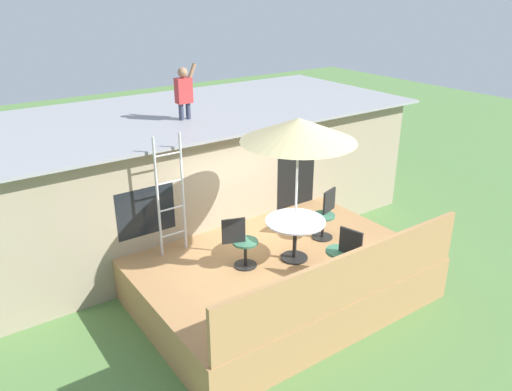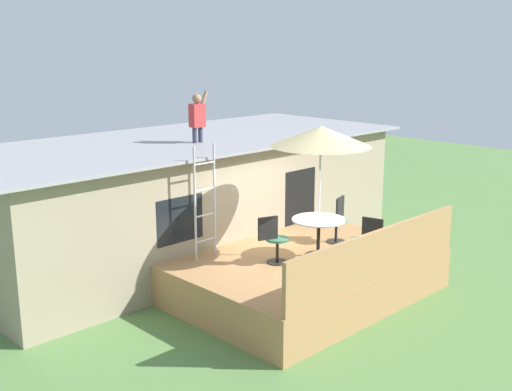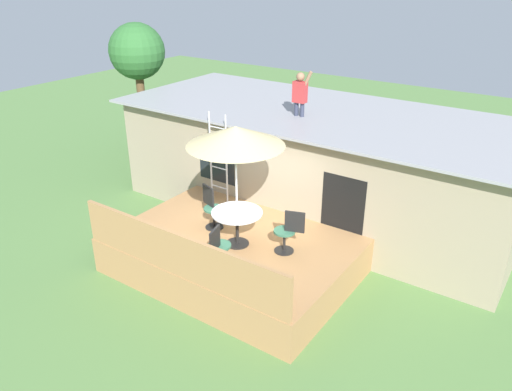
{
  "view_description": "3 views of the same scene",
  "coord_description": "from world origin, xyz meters",
  "px_view_note": "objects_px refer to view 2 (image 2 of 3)",
  "views": [
    {
      "loc": [
        -4.81,
        -6.17,
        5.28
      ],
      "look_at": [
        -0.1,
        0.54,
        1.83
      ],
      "focal_mm": 35.16,
      "sensor_mm": 36.0,
      "label": 1
    },
    {
      "loc": [
        -8.87,
        -7.74,
        4.84
      ],
      "look_at": [
        -0.16,
        1.15,
        1.84
      ],
      "focal_mm": 44.43,
      "sensor_mm": 36.0,
      "label": 2
    },
    {
      "loc": [
        5.61,
        -7.36,
        6.1
      ],
      "look_at": [
        -0.0,
        0.77,
        1.49
      ],
      "focal_mm": 35.02,
      "sensor_mm": 36.0,
      "label": 3
    }
  ],
  "objects_px": {
    "step_ladder": "(205,202)",
    "patio_chair_right": "(338,220)",
    "patio_chair_left": "(274,240)",
    "person_figure": "(198,115)",
    "patio_chair_near": "(365,241)",
    "patio_table": "(319,227)",
    "patio_umbrella": "(321,136)"
  },
  "relations": [
    {
      "from": "patio_umbrella",
      "to": "patio_chair_right",
      "type": "distance_m",
      "value": 2.17
    },
    {
      "from": "patio_table",
      "to": "patio_chair_left",
      "type": "distance_m",
      "value": 0.98
    },
    {
      "from": "patio_table",
      "to": "person_figure",
      "type": "relative_size",
      "value": 0.94
    },
    {
      "from": "patio_table",
      "to": "step_ladder",
      "type": "bearing_deg",
      "value": 138.03
    },
    {
      "from": "step_ladder",
      "to": "person_figure",
      "type": "height_order",
      "value": "person_figure"
    },
    {
      "from": "patio_chair_left",
      "to": "patio_chair_right",
      "type": "distance_m",
      "value": 1.93
    },
    {
      "from": "patio_chair_near",
      "to": "patio_chair_right",
      "type": "bearing_deg",
      "value": -46.02
    },
    {
      "from": "person_figure",
      "to": "patio_chair_near",
      "type": "relative_size",
      "value": 1.21
    },
    {
      "from": "patio_umbrella",
      "to": "person_figure",
      "type": "xyz_separation_m",
      "value": [
        -0.41,
        3.12,
        0.19
      ]
    },
    {
      "from": "patio_table",
      "to": "person_figure",
      "type": "distance_m",
      "value": 3.7
    },
    {
      "from": "patio_umbrella",
      "to": "patio_chair_near",
      "type": "bearing_deg",
      "value": -75.25
    },
    {
      "from": "patio_chair_left",
      "to": "patio_chair_near",
      "type": "bearing_deg",
      "value": -28.1
    },
    {
      "from": "person_figure",
      "to": "patio_chair_near",
      "type": "bearing_deg",
      "value": -80.86
    },
    {
      "from": "patio_table",
      "to": "patio_umbrella",
      "type": "distance_m",
      "value": 1.76
    },
    {
      "from": "patio_chair_near",
      "to": "patio_table",
      "type": "bearing_deg",
      "value": 0.0
    },
    {
      "from": "step_ladder",
      "to": "person_figure",
      "type": "bearing_deg",
      "value": 53.78
    },
    {
      "from": "person_figure",
      "to": "patio_chair_right",
      "type": "relative_size",
      "value": 1.21
    },
    {
      "from": "patio_table",
      "to": "patio_umbrella",
      "type": "height_order",
      "value": "patio_umbrella"
    },
    {
      "from": "patio_table",
      "to": "patio_chair_left",
      "type": "height_order",
      "value": "patio_chair_left"
    },
    {
      "from": "patio_umbrella",
      "to": "step_ladder",
      "type": "height_order",
      "value": "patio_umbrella"
    },
    {
      "from": "patio_umbrella",
      "to": "patio_chair_right",
      "type": "xyz_separation_m",
      "value": [
        1.01,
        0.33,
        -1.89
      ]
    },
    {
      "from": "person_figure",
      "to": "patio_chair_right",
      "type": "xyz_separation_m",
      "value": [
        1.42,
        -2.79,
        -2.08
      ]
    },
    {
      "from": "patio_chair_left",
      "to": "patio_chair_near",
      "type": "height_order",
      "value": "same"
    },
    {
      "from": "patio_umbrella",
      "to": "patio_chair_near",
      "type": "relative_size",
      "value": 2.76
    },
    {
      "from": "person_figure",
      "to": "patio_chair_left",
      "type": "bearing_deg",
      "value": -100.32
    },
    {
      "from": "step_ladder",
      "to": "patio_chair_left",
      "type": "height_order",
      "value": "step_ladder"
    },
    {
      "from": "step_ladder",
      "to": "patio_chair_right",
      "type": "distance_m",
      "value": 2.94
    },
    {
      "from": "patio_chair_right",
      "to": "patio_chair_near",
      "type": "xyz_separation_m",
      "value": [
        -0.77,
        -1.26,
        0.0
      ]
    },
    {
      "from": "person_figure",
      "to": "patio_chair_left",
      "type": "relative_size",
      "value": 1.21
    },
    {
      "from": "step_ladder",
      "to": "patio_chair_left",
      "type": "bearing_deg",
      "value": -58.43
    },
    {
      "from": "person_figure",
      "to": "patio_chair_right",
      "type": "height_order",
      "value": "person_figure"
    },
    {
      "from": "patio_umbrella",
      "to": "person_figure",
      "type": "bearing_deg",
      "value": 97.43
    }
  ]
}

